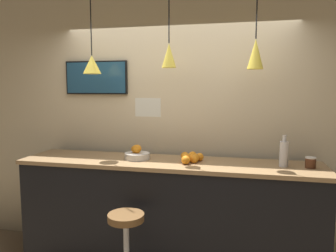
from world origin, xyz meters
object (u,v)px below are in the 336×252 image
at_px(bar_stool, 126,247).
at_px(spread_jar, 310,163).
at_px(juice_bottle, 284,153).
at_px(fruit_bowl, 137,153).
at_px(mounted_tv, 96,78).

xyz_separation_m(bar_stool, spread_jar, (1.56, 0.57, 0.70)).
distance_m(juice_bottle, spread_jar, 0.24).
bearing_deg(spread_jar, juice_bottle, 180.00).
relative_size(fruit_bowl, spread_jar, 2.58).
bearing_deg(spread_jar, bar_stool, -159.80).
bearing_deg(juice_bottle, spread_jar, 0.00).
xyz_separation_m(bar_stool, mounted_tv, (-0.68, 0.93, 1.49)).
distance_m(fruit_bowl, juice_bottle, 1.42).
distance_m(fruit_bowl, mounted_tv, 1.04).
xyz_separation_m(bar_stool, fruit_bowl, (-0.09, 0.58, 0.71)).
relative_size(bar_stool, juice_bottle, 2.61).
xyz_separation_m(bar_stool, juice_bottle, (1.33, 0.57, 0.78)).
distance_m(bar_stool, juice_bottle, 1.64).
distance_m(bar_stool, fruit_bowl, 0.92).
height_order(bar_stool, mounted_tv, mounted_tv).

